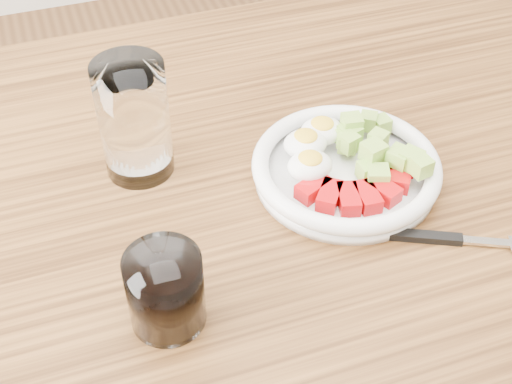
# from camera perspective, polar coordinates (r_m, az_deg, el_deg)

# --- Properties ---
(dining_table) EXTENTS (1.50, 0.90, 0.77)m
(dining_table) POSITION_cam_1_polar(r_m,az_deg,el_deg) (0.85, 0.86, -6.67)
(dining_table) COLOR brown
(dining_table) RESTS_ON ground
(bowl) EXTENTS (0.22, 0.22, 0.05)m
(bowl) POSITION_cam_1_polar(r_m,az_deg,el_deg) (0.82, 7.13, 2.11)
(bowl) COLOR white
(bowl) RESTS_ON dining_table
(fork) EXTENTS (0.18, 0.09, 0.01)m
(fork) POSITION_cam_1_polar(r_m,az_deg,el_deg) (0.78, 14.76, -3.60)
(fork) COLOR black
(fork) RESTS_ON dining_table
(water_glass) EXTENTS (0.08, 0.08, 0.14)m
(water_glass) POSITION_cam_1_polar(r_m,az_deg,el_deg) (0.80, -9.73, 5.73)
(water_glass) COLOR white
(water_glass) RESTS_ON dining_table
(coffee_glass) EXTENTS (0.07, 0.07, 0.08)m
(coffee_glass) POSITION_cam_1_polar(r_m,az_deg,el_deg) (0.66, -7.25, -7.85)
(coffee_glass) COLOR white
(coffee_glass) RESTS_ON dining_table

